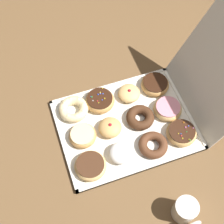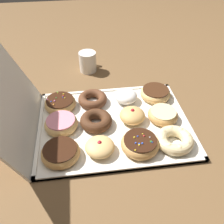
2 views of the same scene
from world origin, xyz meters
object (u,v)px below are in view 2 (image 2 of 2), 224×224
at_px(chocolate_frosted_donut_9, 61,152).
at_px(glazed_ring_donut_1, 162,114).
at_px(chocolate_frosted_donut_2, 155,93).
at_px(pink_frosted_donut_10, 61,124).
at_px(sprinkle_donut_3, 140,144).
at_px(sprinkle_donut_11, 60,103).
at_px(chocolate_cake_ring_donut_7, 96,120).
at_px(chocolate_cake_ring_donut_8, 93,99).
at_px(jelly_filled_donut_4, 132,115).
at_px(jelly_filled_donut_6, 100,147).
at_px(cruller_donut_0, 175,140).
at_px(donut_box, 114,124).
at_px(powdered_filled_donut_5, 126,96).
at_px(coffee_mug, 88,61).

bearing_deg(chocolate_frosted_donut_9, glazed_ring_donut_1, -69.77).
bearing_deg(chocolate_frosted_donut_2, pink_frosted_donut_10, 109.72).
relative_size(sprinkle_donut_3, sprinkle_donut_11, 1.02).
bearing_deg(chocolate_cake_ring_donut_7, sprinkle_donut_3, -135.59).
relative_size(sprinkle_donut_3, chocolate_cake_ring_donut_7, 1.08).
relative_size(chocolate_cake_ring_donut_8, pink_frosted_donut_10, 0.98).
height_order(jelly_filled_donut_4, chocolate_frosted_donut_9, jelly_filled_donut_4).
height_order(jelly_filled_donut_6, chocolate_cake_ring_donut_7, jelly_filled_donut_6).
bearing_deg(cruller_donut_0, chocolate_cake_ring_donut_7, 62.07).
bearing_deg(donut_box, jelly_filled_donut_4, -85.63).
bearing_deg(chocolate_cake_ring_donut_7, sprinkle_donut_11, 47.94).
relative_size(cruller_donut_0, jelly_filled_donut_6, 1.31).
bearing_deg(pink_frosted_donut_10, cruller_donut_0, -108.61).
height_order(powdered_filled_donut_5, chocolate_cake_ring_donut_7, powdered_filled_donut_5).
bearing_deg(coffee_mug, glazed_ring_donut_1, -147.76).
height_order(donut_box, cruller_donut_0, cruller_donut_0).
bearing_deg(chocolate_cake_ring_donut_7, cruller_donut_0, -117.93).
bearing_deg(chocolate_frosted_donut_9, donut_box, -54.80).
bearing_deg(jelly_filled_donut_4, glazed_ring_donut_1, -90.30).
xyz_separation_m(chocolate_cake_ring_donut_8, chocolate_frosted_donut_9, (-0.25, 0.12, 0.00)).
distance_m(chocolate_frosted_donut_9, sprinkle_donut_11, 0.24).
height_order(donut_box, pink_frosted_donut_10, pink_frosted_donut_10).
bearing_deg(sprinkle_donut_3, cruller_donut_0, -88.89).
height_order(chocolate_cake_ring_donut_8, coffee_mug, coffee_mug).
relative_size(chocolate_cake_ring_donut_8, sprinkle_donut_11, 0.95).
height_order(donut_box, jelly_filled_donut_4, jelly_filled_donut_4).
bearing_deg(sprinkle_donut_3, pink_frosted_donut_10, 63.42).
xyz_separation_m(cruller_donut_0, jelly_filled_donut_6, (0.00, 0.24, 0.00)).
relative_size(chocolate_frosted_donut_2, chocolate_cake_ring_donut_8, 1.06).
bearing_deg(coffee_mug, jelly_filled_donut_4, -160.96).
xyz_separation_m(powdered_filled_donut_5, chocolate_cake_ring_donut_8, (0.01, 0.13, -0.01)).
xyz_separation_m(sprinkle_donut_3, coffee_mug, (0.51, 0.13, 0.02)).
relative_size(jelly_filled_donut_6, coffee_mug, 0.94).
bearing_deg(jelly_filled_donut_6, jelly_filled_donut_4, -45.28).
height_order(chocolate_cake_ring_donut_7, pink_frosted_donut_10, pink_frosted_donut_10).
xyz_separation_m(cruller_donut_0, chocolate_cake_ring_donut_8, (0.25, 0.24, -0.00)).
height_order(donut_box, sprinkle_donut_3, sprinkle_donut_3).
relative_size(jelly_filled_donut_4, powdered_filled_donut_5, 1.02).
bearing_deg(chocolate_frosted_donut_9, chocolate_frosted_donut_2, -55.12).
relative_size(donut_box, chocolate_cake_ring_donut_8, 4.69).
distance_m(powdered_filled_donut_5, chocolate_frosted_donut_9, 0.34).
bearing_deg(chocolate_cake_ring_donut_8, cruller_donut_0, -136.02).
xyz_separation_m(jelly_filled_donut_6, coffee_mug, (0.51, 0.01, 0.02)).
bearing_deg(glazed_ring_donut_1, chocolate_frosted_donut_2, -3.61).
relative_size(chocolate_frosted_donut_9, coffee_mug, 1.20).
bearing_deg(chocolate_frosted_donut_2, sprinkle_donut_3, 154.73).
bearing_deg(cruller_donut_0, donut_box, 54.95).
xyz_separation_m(glazed_ring_donut_1, coffee_mug, (0.38, 0.24, 0.02)).
distance_m(powdered_filled_donut_5, jelly_filled_donut_6, 0.27).
height_order(jelly_filled_donut_6, chocolate_cake_ring_donut_8, jelly_filled_donut_6).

